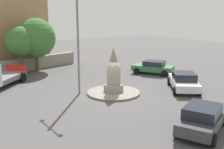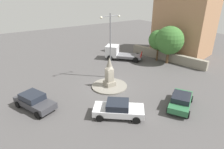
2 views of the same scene
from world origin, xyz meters
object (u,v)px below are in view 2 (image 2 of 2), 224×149
streetlamp (110,41)px  tree_mid_cluster (169,40)px  car_green_waiting (181,101)px  car_white_passing (118,109)px  monument (109,73)px  tree_near_wall (159,40)px  truck_white_near_island (118,53)px  corner_building (185,24)px  car_dark_grey_parked_right (34,101)px

streetlamp → tree_mid_cluster: bearing=-2.8°
car_green_waiting → streetlamp: bearing=99.9°
car_green_waiting → car_white_passing: 6.09m
monument → tree_near_wall: 11.83m
truck_white_near_island → corner_building: bearing=-19.7°
truck_white_near_island → corner_building: size_ratio=0.55×
car_white_passing → tree_mid_cluster: bearing=25.9°
monument → corner_building: (17.26, 3.55, 3.43)m
streetlamp → car_green_waiting: bearing=-80.1°
streetlamp → corner_building: 15.76m
car_green_waiting → corner_building: size_ratio=0.43×
corner_building → tree_near_wall: 6.31m
monument → car_dark_grey_parked_right: monument is taller
monument → tree_mid_cluster: 11.84m
car_green_waiting → truck_white_near_island: (3.33, 14.72, 0.31)m
tree_mid_cluster → monument: bearing=-172.0°
corner_building → truck_white_near_island: bearing=160.3°
car_dark_grey_parked_right → car_white_passing: 7.92m
car_green_waiting → tree_near_wall: size_ratio=0.91×
car_green_waiting → truck_white_near_island: size_ratio=0.78×
car_white_passing → corner_building: corner_building is taller
streetlamp → corner_building: (15.69, 1.43, 0.41)m
car_dark_grey_parked_right → tree_near_wall: tree_near_wall is taller
streetlamp → tree_near_wall: streetlamp is taller
truck_white_near_island → car_dark_grey_parked_right: bearing=-154.3°
car_green_waiting → tree_mid_cluster: size_ratio=0.79×
streetlamp → truck_white_near_island: streetlamp is taller
car_dark_grey_parked_right → truck_white_near_island: bearing=25.7°
corner_building → car_white_passing: bearing=-156.1°
car_green_waiting → tree_near_wall: 13.62m
car_white_passing → tree_near_wall: bearing=32.0°
monument → streetlamp: size_ratio=0.43×
car_dark_grey_parked_right → tree_near_wall: size_ratio=0.95×
streetlamp → truck_white_near_island: (4.99, 5.26, -3.72)m
monument → streetlamp: (1.56, 2.12, 3.02)m
car_white_passing → car_green_waiting: bearing=-20.7°
tree_near_wall → tree_mid_cluster: (0.36, -1.74, 0.23)m
streetlamp → car_dark_grey_parked_right: size_ratio=1.72×
car_green_waiting → tree_mid_cluster: (8.37, 8.97, 2.79)m
car_dark_grey_parked_right → truck_white_near_island: size_ratio=0.81×
streetlamp → car_green_waiting: streetlamp is taller
car_dark_grey_parked_right → tree_mid_cluster: 20.06m
car_white_passing → tree_near_wall: (13.71, 8.56, 2.54)m
tree_near_wall → truck_white_near_island: bearing=139.4°
monument → car_green_waiting: bearing=-66.3°
tree_near_wall → tree_mid_cluster: tree_mid_cluster is taller
car_dark_grey_parked_right → corner_building: 26.08m
truck_white_near_island → tree_mid_cluster: tree_mid_cluster is taller
tree_mid_cluster → tree_near_wall: bearing=101.6°
monument → truck_white_near_island: 9.89m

